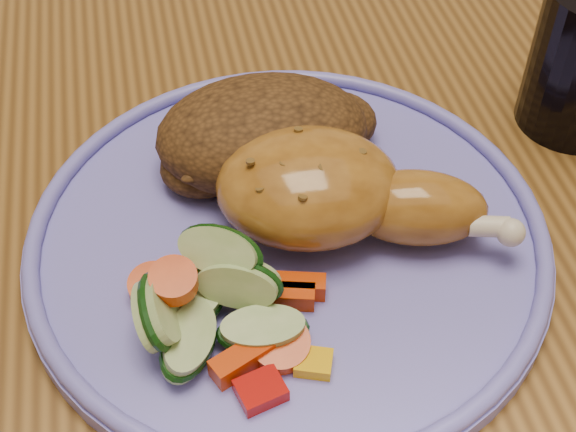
{
  "coord_description": "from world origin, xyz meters",
  "views": [
    {
      "loc": [
        -0.09,
        -0.45,
        1.11
      ],
      "look_at": [
        -0.03,
        -0.15,
        0.78
      ],
      "focal_mm": 50.0,
      "sensor_mm": 36.0,
      "label": 1
    }
  ],
  "objects": [
    {
      "name": "chicken_leg",
      "position": [
        0.0,
        -0.15,
        0.79
      ],
      "size": [
        0.17,
        0.11,
        0.06
      ],
      "color": "#A46922",
      "rests_on": "plate"
    },
    {
      "name": "plate_rim",
      "position": [
        -0.03,
        -0.15,
        0.77
      ],
      "size": [
        0.3,
        0.3,
        0.01
      ],
      "primitive_type": "torus",
      "color": "#6C66C9",
      "rests_on": "plate"
    },
    {
      "name": "dining_table",
      "position": [
        0.0,
        0.0,
        0.67
      ],
      "size": [
        0.9,
        1.4,
        0.75
      ],
      "color": "brown",
      "rests_on": "ground"
    },
    {
      "name": "vegetable_pile",
      "position": [
        -0.08,
        -0.2,
        0.78
      ],
      "size": [
        0.11,
        0.11,
        0.05
      ],
      "color": "#A50A05",
      "rests_on": "plate"
    },
    {
      "name": "rice_pilaf",
      "position": [
        -0.03,
        -0.08,
        0.78
      ],
      "size": [
        0.14,
        0.1,
        0.06
      ],
      "color": "#4D2E13",
      "rests_on": "plate"
    },
    {
      "name": "plate",
      "position": [
        -0.03,
        -0.15,
        0.76
      ],
      "size": [
        0.3,
        0.3,
        0.01
      ],
      "primitive_type": "cylinder",
      "color": "#6C66C9",
      "rests_on": "dining_table"
    }
  ]
}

